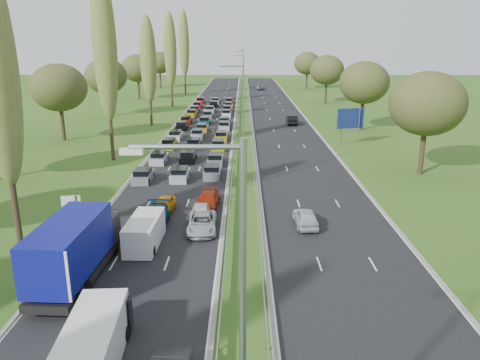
{
  "coord_description": "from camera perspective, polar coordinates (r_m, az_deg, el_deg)",
  "views": [
    {
      "loc": [
        4.5,
        -1.81,
        13.96
      ],
      "look_at": [
        4.21,
        40.35,
        1.5
      ],
      "focal_mm": 35.0,
      "sensor_mm": 36.0,
      "label": 1
    }
  ],
  "objects": [
    {
      "name": "ground",
      "position": [
        83.0,
        0.4,
        6.78
      ],
      "size": [
        260.0,
        260.0,
        0.0
      ],
      "primitive_type": "plane",
      "color": "#2F591C",
      "rests_on": "ground"
    },
    {
      "name": "near_carriageway",
      "position": [
        85.73,
        -4.15,
        7.05
      ],
      "size": [
        10.5,
        215.0,
        0.04
      ],
      "primitive_type": "cube",
      "color": "black",
      "rests_on": "ground"
    },
    {
      "name": "far_carriageway",
      "position": [
        85.73,
        4.95,
        7.03
      ],
      "size": [
        10.5,
        215.0,
        0.04
      ],
      "primitive_type": "cube",
      "color": "black",
      "rests_on": "ground"
    },
    {
      "name": "central_reservation",
      "position": [
        85.37,
        0.4,
        7.43
      ],
      "size": [
        2.36,
        215.0,
        0.32
      ],
      "color": "gray",
      "rests_on": "ground"
    },
    {
      "name": "lamp_columns",
      "position": [
        80.21,
        0.41,
        10.77
      ],
      "size": [
        0.18,
        140.18,
        12.0
      ],
      "color": "gray",
      "rests_on": "ground"
    },
    {
      "name": "poplar_row",
      "position": [
        71.8,
        -12.91,
        14.81
      ],
      "size": [
        2.8,
        127.8,
        22.44
      ],
      "color": "#2D2116",
      "rests_on": "ground"
    },
    {
      "name": "woodland_left",
      "position": [
        69.96,
        -22.22,
        10.12
      ],
      "size": [
        8.0,
        166.0,
        11.1
      ],
      "color": "#2D2116",
      "rests_on": "ground"
    },
    {
      "name": "woodland_right",
      "position": [
        71.48,
        16.53,
        10.76
      ],
      "size": [
        8.0,
        153.0,
        11.1
      ],
      "color": "#2D2116",
      "rests_on": "ground"
    },
    {
      "name": "traffic_queue_fill",
      "position": [
        80.84,
        -4.41,
        6.79
      ],
      "size": [
        9.02,
        69.28,
        0.8
      ],
      "color": "slate",
      "rests_on": "ground"
    },
    {
      "name": "near_car_7",
      "position": [
        37.23,
        -10.47,
        -4.57
      ],
      "size": [
        2.18,
        5.21,
        1.5
      ],
      "primitive_type": "imported",
      "rotation": [
        0.0,
        0.0,
        0.01
      ],
      "color": "#043544",
      "rests_on": "near_carriageway"
    },
    {
      "name": "near_car_8",
      "position": [
        40.18,
        -9.26,
        -3.05
      ],
      "size": [
        1.81,
        4.02,
        1.34
      ],
      "primitive_type": "imported",
      "rotation": [
        0.0,
        0.0,
        -0.06
      ],
      "color": "orange",
      "rests_on": "near_carriageway"
    },
    {
      "name": "near_car_10",
      "position": [
        36.07,
        -4.64,
        -5.22
      ],
      "size": [
        2.36,
        4.77,
        1.3
      ],
      "primitive_type": "imported",
      "rotation": [
        0.0,
        0.0,
        0.05
      ],
      "color": "#A4AAAD",
      "rests_on": "near_carriageway"
    },
    {
      "name": "near_car_11",
      "position": [
        40.83,
        -3.99,
        -2.56
      ],
      "size": [
        2.23,
        4.7,
        1.32
      ],
      "primitive_type": "imported",
      "rotation": [
        0.0,
        0.0,
        -0.08
      ],
      "color": "maroon",
      "rests_on": "near_carriageway"
    },
    {
      "name": "near_car_12",
      "position": [
        37.97,
        -4.78,
        -4.08
      ],
      "size": [
        1.82,
        3.92,
        1.3
      ],
      "primitive_type": "imported",
      "rotation": [
        0.0,
        0.0,
        0.07
      ],
      "color": "silver",
      "rests_on": "near_carriageway"
    },
    {
      "name": "far_car_0",
      "position": [
        37.28,
        7.99,
        -4.51
      ],
      "size": [
        1.81,
        4.17,
        1.4
      ],
      "primitive_type": "imported",
      "rotation": [
        0.0,
        0.0,
        3.18
      ],
      "color": "#B7BFC2",
      "rests_on": "far_carriageway"
    },
    {
      "name": "far_car_1",
      "position": [
        83.55,
        6.33,
        7.31
      ],
      "size": [
        1.75,
        4.85,
        1.59
      ],
      "primitive_type": "imported",
      "rotation": [
        0.0,
        0.0,
        3.15
      ],
      "color": "black",
      "rests_on": "far_carriageway"
    },
    {
      "name": "far_car_2",
      "position": [
        145.36,
        2.47,
        11.22
      ],
      "size": [
        2.52,
        5.01,
        1.36
      ],
      "primitive_type": "imported",
      "rotation": [
        0.0,
        0.0,
        3.2
      ],
      "color": "gray",
      "rests_on": "far_carriageway"
    },
    {
      "name": "blue_lorry",
      "position": [
        29.96,
        -19.36,
        -7.82
      ],
      "size": [
        2.7,
        9.73,
        4.11
      ],
      "rotation": [
        0.0,
        0.0,
        -0.04
      ],
      "color": "black",
      "rests_on": "near_carriageway"
    },
    {
      "name": "white_van_front",
      "position": [
        23.12,
        -17.16,
        -18.0
      ],
      "size": [
        2.2,
        5.61,
        2.26
      ],
      "rotation": [
        0.0,
        0.0,
        0.06
      ],
      "color": "silver",
      "rests_on": "near_carriageway"
    },
    {
      "name": "white_van_rear",
      "position": [
        34.14,
        -11.48,
        -6.09
      ],
      "size": [
        2.01,
        5.13,
        2.06
      ],
      "rotation": [
        0.0,
        0.0,
        -0.03
      ],
      "color": "silver",
      "rests_on": "near_carriageway"
    },
    {
      "name": "info_sign",
      "position": [
        40.19,
        -19.88,
        -2.81
      ],
      "size": [
        1.49,
        0.36,
        2.1
      ],
      "color": "gray",
      "rests_on": "ground"
    },
    {
      "name": "direction_sign",
      "position": [
        67.14,
        13.32,
        7.12
      ],
      "size": [
        3.89,
        1.12,
        5.2
      ],
      "color": "gray",
      "rests_on": "ground"
    }
  ]
}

